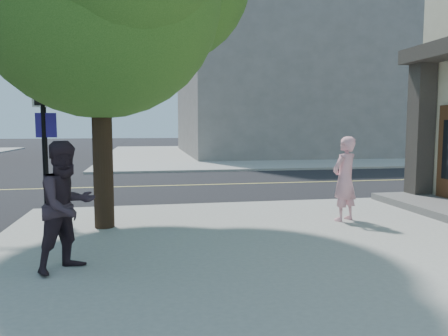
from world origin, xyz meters
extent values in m
plane|color=black|center=(0.00, 0.00, 0.00)|extent=(140.00, 140.00, 0.00)
cube|color=black|center=(0.00, 4.50, 0.01)|extent=(140.00, 9.00, 0.01)
cube|color=gray|center=(13.50, 21.50, 0.06)|extent=(29.00, 25.00, 0.12)
cube|color=slate|center=(9.20, -2.20, 0.21)|extent=(1.60, 4.00, 0.18)
cube|color=#35302B|center=(9.70, -0.50, 2.22)|extent=(0.55, 0.55, 4.20)
cube|color=slate|center=(14.00, 22.00, 7.12)|extent=(18.00, 16.00, 14.00)
imported|color=pink|center=(6.29, -2.73, 1.07)|extent=(0.83, 0.73, 1.90)
imported|color=#2C2027|center=(0.75, -5.09, 1.08)|extent=(1.18, 1.18, 1.92)
cylinder|color=black|center=(1.02, -2.40, 2.18)|extent=(0.41, 0.41, 4.12)
cylinder|color=black|center=(-0.40, -1.13, 2.27)|extent=(0.12, 0.12, 4.31)
cube|color=white|center=(-0.35, -1.15, 2.79)|extent=(0.56, 0.04, 0.21)
cube|color=navy|center=(-0.35, -1.15, 2.27)|extent=(0.46, 0.04, 0.56)
imported|color=black|center=(-0.40, -1.13, 3.61)|extent=(0.17, 0.21, 1.03)
camera|label=1|loc=(1.91, -11.60, 2.26)|focal=34.22mm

